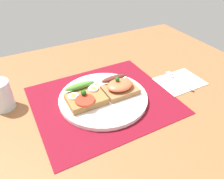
{
  "coord_description": "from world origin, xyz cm",
  "views": [
    {
      "loc": [
        -22.46,
        -47.75,
        42.24
      ],
      "look_at": [
        3.0,
        0.0,
        3.03
      ],
      "focal_mm": 35.28,
      "sensor_mm": 36.0,
      "label": 1
    }
  ],
  "objects_px": {
    "drinking_glass": "(0,95)",
    "plate": "(103,98)",
    "sandwich_egg_tomato": "(85,97)",
    "fork": "(179,80)",
    "sandwich_salmon": "(119,86)",
    "napkin": "(180,81)"
  },
  "relations": [
    {
      "from": "drinking_glass",
      "to": "plate",
      "type": "bearing_deg",
      "value": -21.72
    },
    {
      "from": "sandwich_egg_tomato",
      "to": "fork",
      "type": "distance_m",
      "value": 0.33
    },
    {
      "from": "plate",
      "to": "sandwich_salmon",
      "type": "height_order",
      "value": "sandwich_salmon"
    },
    {
      "from": "plate",
      "to": "drinking_glass",
      "type": "bearing_deg",
      "value": 158.28
    },
    {
      "from": "fork",
      "to": "napkin",
      "type": "bearing_deg",
      "value": -51.01
    },
    {
      "from": "sandwich_salmon",
      "to": "drinking_glass",
      "type": "relative_size",
      "value": 1.16
    },
    {
      "from": "plate",
      "to": "sandwich_egg_tomato",
      "type": "height_order",
      "value": "sandwich_egg_tomato"
    },
    {
      "from": "napkin",
      "to": "fork",
      "type": "height_order",
      "value": "fork"
    },
    {
      "from": "sandwich_salmon",
      "to": "fork",
      "type": "distance_m",
      "value": 0.22
    },
    {
      "from": "sandwich_egg_tomato",
      "to": "sandwich_salmon",
      "type": "distance_m",
      "value": 0.11
    },
    {
      "from": "napkin",
      "to": "plate",
      "type": "bearing_deg",
      "value": 173.2
    },
    {
      "from": "sandwich_salmon",
      "to": "drinking_glass",
      "type": "distance_m",
      "value": 0.34
    },
    {
      "from": "sandwich_salmon",
      "to": "sandwich_egg_tomato",
      "type": "bearing_deg",
      "value": 177.67
    },
    {
      "from": "sandwich_egg_tomato",
      "to": "fork",
      "type": "bearing_deg",
      "value": -5.68
    },
    {
      "from": "drinking_glass",
      "to": "napkin",
      "type": "bearing_deg",
      "value": -14.43
    },
    {
      "from": "sandwich_egg_tomato",
      "to": "sandwich_salmon",
      "type": "height_order",
      "value": "sandwich_salmon"
    },
    {
      "from": "fork",
      "to": "sandwich_egg_tomato",
      "type": "bearing_deg",
      "value": 174.32
    },
    {
      "from": "sandwich_egg_tomato",
      "to": "drinking_glass",
      "type": "relative_size",
      "value": 1.25
    },
    {
      "from": "sandwich_egg_tomato",
      "to": "napkin",
      "type": "distance_m",
      "value": 0.34
    },
    {
      "from": "sandwich_salmon",
      "to": "napkin",
      "type": "bearing_deg",
      "value": -8.32
    },
    {
      "from": "sandwich_egg_tomato",
      "to": "sandwich_salmon",
      "type": "relative_size",
      "value": 1.07
    },
    {
      "from": "plate",
      "to": "drinking_glass",
      "type": "distance_m",
      "value": 0.29
    }
  ]
}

